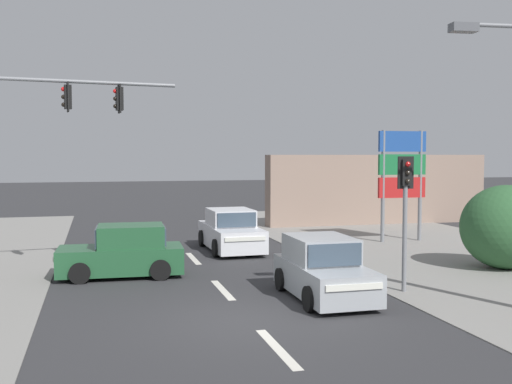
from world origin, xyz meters
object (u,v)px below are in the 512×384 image
at_px(traffic_signal_mast, 40,135).
at_px(hatchback_crossing_left, 124,253).
at_px(sedan_kerbside_parked, 231,232).
at_px(shopping_plaza_sign, 402,170).
at_px(hatchback_oncoming_mid, 323,270).
at_px(pedestal_signal_right_kerb, 405,200).

xyz_separation_m(traffic_signal_mast, hatchback_crossing_left, (2.27, 0.00, -3.44)).
xyz_separation_m(traffic_signal_mast, sedan_kerbside_parked, (6.39, 3.91, -3.44)).
bearing_deg(shopping_plaza_sign, hatchback_crossing_left, -159.41).
height_order(hatchback_crossing_left, hatchback_oncoming_mid, same).
relative_size(shopping_plaza_sign, sedan_kerbside_parked, 1.08).
relative_size(traffic_signal_mast, hatchback_oncoming_mid, 1.64).
distance_m(traffic_signal_mast, pedestal_signal_right_kerb, 10.25).
bearing_deg(traffic_signal_mast, hatchback_crossing_left, 0.13).
distance_m(pedestal_signal_right_kerb, hatchback_oncoming_mid, 2.84).
bearing_deg(pedestal_signal_right_kerb, shopping_plaza_sign, 61.88).
relative_size(pedestal_signal_right_kerb, sedan_kerbside_parked, 0.83).
bearing_deg(shopping_plaza_sign, pedestal_signal_right_kerb, -118.12).
xyz_separation_m(traffic_signal_mast, shopping_plaza_sign, (13.71, 4.30, -1.16)).
height_order(pedestal_signal_right_kerb, shopping_plaza_sign, shopping_plaza_sign).
xyz_separation_m(hatchback_crossing_left, hatchback_oncoming_mid, (4.74, -4.01, 0.00)).
height_order(traffic_signal_mast, pedestal_signal_right_kerb, traffic_signal_mast).
height_order(shopping_plaza_sign, sedan_kerbside_parked, shopping_plaza_sign).
xyz_separation_m(pedestal_signal_right_kerb, sedan_kerbside_parked, (-2.89, 7.90, -1.71)).
bearing_deg(hatchback_oncoming_mid, pedestal_signal_right_kerb, 0.37).
bearing_deg(sedan_kerbside_parked, pedestal_signal_right_kerb, -69.88).
bearing_deg(hatchback_crossing_left, pedestal_signal_right_kerb, -29.69).
bearing_deg(sedan_kerbside_parked, shopping_plaza_sign, 3.09).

